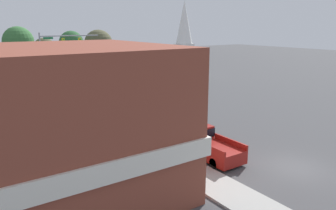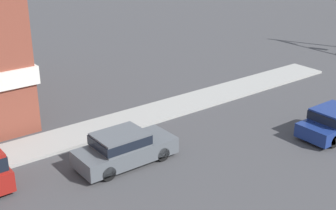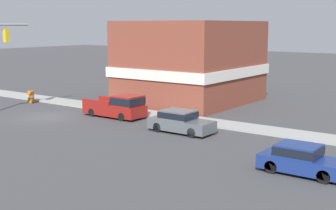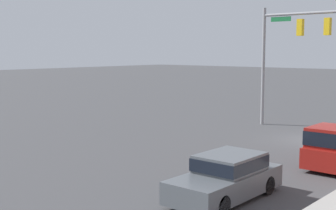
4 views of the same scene
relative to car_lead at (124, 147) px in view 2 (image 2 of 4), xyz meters
name	(u,v)px [view 2 (image 2 of 4)]	position (x,y,z in m)	size (l,w,h in m)	color
car_lead	(124,147)	(0.00, 0.00, 0.00)	(1.88, 4.57, 1.52)	black
car_oncoming	(335,121)	(3.94, 10.00, -0.03)	(1.82, 4.21, 1.47)	black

